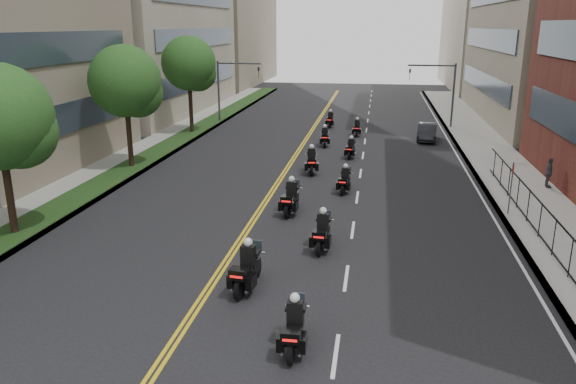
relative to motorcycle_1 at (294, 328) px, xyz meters
name	(u,v)px	position (x,y,z in m)	size (l,w,h in m)	color
sidewalk_right	(511,178)	(9.98, 19.87, -0.58)	(4.00, 90.00, 0.15)	gray
sidewalk_left	(127,163)	(-14.02, 19.87, -0.58)	(4.00, 90.00, 0.15)	gray
grass_strip	(138,162)	(-13.22, 19.87, -0.49)	(2.00, 90.00, 0.04)	#133413
iron_fence	(562,247)	(8.98, 6.87, 0.24)	(0.05, 28.00, 1.50)	black
street_trees	(83,98)	(-13.07, 13.47, 4.47)	(4.40, 38.40, 7.98)	#322216
traffic_signal_right	(443,86)	(7.52, 36.87, 3.04)	(4.09, 0.20, 5.60)	#3F3F44
traffic_signal_left	(228,82)	(-11.56, 36.87, 3.04)	(4.09, 0.20, 5.60)	#3F3F44
motorcycle_1	(294,328)	(0.00, 0.00, 0.00)	(0.52, 2.26, 1.67)	black
motorcycle_2	(247,270)	(-2.14, 3.44, 0.07)	(0.73, 2.49, 1.84)	black
motorcycle_3	(322,233)	(0.04, 7.46, 0.03)	(0.58, 2.36, 1.74)	black
motorcycle_4	(291,199)	(-1.89, 11.72, 0.06)	(0.64, 2.48, 1.83)	black
motorcycle_5	(345,181)	(0.46, 15.73, -0.04)	(0.60, 2.12, 1.56)	black
motorcycle_6	(311,162)	(-1.82, 19.51, 0.05)	(0.73, 2.42, 1.79)	black
motorcycle_7	(351,149)	(0.36, 24.03, -0.06)	(0.58, 2.07, 1.53)	black
motorcycle_8	(325,138)	(-1.78, 27.65, -0.02)	(0.63, 2.20, 1.63)	black
motorcycle_9	(357,129)	(0.45, 32.09, -0.06)	(0.47, 2.06, 1.52)	black
motorcycle_10	(330,120)	(-2.06, 35.80, -0.04)	(0.50, 2.13, 1.57)	black
parked_sedan	(427,132)	(5.98, 31.06, 0.01)	(1.42, 4.07, 1.34)	black
pedestrian_c	(549,173)	(11.48, 17.89, 0.32)	(0.97, 0.40, 1.66)	#404048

